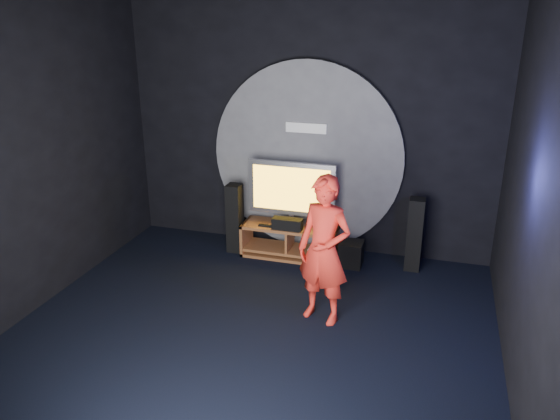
% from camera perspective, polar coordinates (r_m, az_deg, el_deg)
% --- Properties ---
extents(floor, '(5.00, 5.00, 0.00)m').
position_cam_1_polar(floor, '(5.79, -3.42, -13.29)').
color(floor, black).
rests_on(floor, ground).
extents(back_wall, '(5.00, 0.04, 3.50)m').
position_cam_1_polar(back_wall, '(7.36, 2.96, 8.96)').
color(back_wall, black).
rests_on(back_wall, ground).
extents(front_wall, '(5.00, 0.04, 3.50)m').
position_cam_1_polar(front_wall, '(3.01, -20.74, -10.17)').
color(front_wall, black).
rests_on(front_wall, ground).
extents(left_wall, '(0.04, 5.00, 3.50)m').
position_cam_1_polar(left_wall, '(6.33, -25.69, 5.05)').
color(left_wall, black).
rests_on(left_wall, ground).
extents(right_wall, '(0.04, 5.00, 3.50)m').
position_cam_1_polar(right_wall, '(4.81, 25.35, 0.69)').
color(right_wall, black).
rests_on(right_wall, ground).
extents(wall_disc_panel, '(2.60, 0.11, 2.60)m').
position_cam_1_polar(wall_disc_panel, '(7.41, 2.80, 5.48)').
color(wall_disc_panel, '#515156').
rests_on(wall_disc_panel, ground).
extents(media_console, '(1.29, 0.45, 0.45)m').
position_cam_1_polar(media_console, '(7.44, 1.09, -3.47)').
color(media_console, brown).
rests_on(media_console, ground).
extents(tv, '(1.17, 0.22, 0.87)m').
position_cam_1_polar(tv, '(7.24, 1.21, 2.02)').
color(tv, '#A9A9B0').
rests_on(tv, media_console).
extents(center_speaker, '(0.40, 0.15, 0.15)m').
position_cam_1_polar(center_speaker, '(7.20, 0.77, -1.46)').
color(center_speaker, black).
rests_on(center_speaker, media_console).
extents(remote, '(0.18, 0.05, 0.02)m').
position_cam_1_polar(remote, '(7.32, -1.57, -1.64)').
color(remote, black).
rests_on(remote, media_console).
extents(tower_speaker_left, '(0.19, 0.21, 0.97)m').
position_cam_1_polar(tower_speaker_left, '(7.54, -4.74, -0.85)').
color(tower_speaker_left, black).
rests_on(tower_speaker_left, ground).
extents(tower_speaker_right, '(0.19, 0.21, 0.97)m').
position_cam_1_polar(tower_speaker_right, '(7.19, 13.89, -2.50)').
color(tower_speaker_right, black).
rests_on(tower_speaker_right, ground).
extents(subwoofer, '(0.30, 0.30, 0.33)m').
position_cam_1_polar(subwoofer, '(7.26, 7.43, -4.56)').
color(subwoofer, black).
rests_on(subwoofer, ground).
extents(player, '(0.68, 0.54, 1.63)m').
position_cam_1_polar(player, '(5.76, 4.62, -4.24)').
color(player, red).
rests_on(player, ground).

